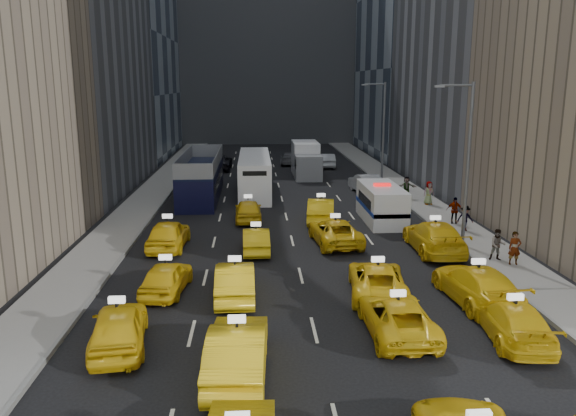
% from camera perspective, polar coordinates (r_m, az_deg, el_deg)
% --- Properties ---
extents(ground, '(160.00, 160.00, 0.00)m').
position_cam_1_polar(ground, '(19.48, 3.31, -14.72)').
color(ground, black).
rests_on(ground, ground).
extents(sidewalk_west, '(3.00, 90.00, 0.15)m').
position_cam_1_polar(sidewalk_west, '(43.90, -14.39, 0.58)').
color(sidewalk_west, gray).
rests_on(sidewalk_west, ground).
extents(sidewalk_east, '(3.00, 90.00, 0.15)m').
position_cam_1_polar(sidewalk_east, '(44.91, 12.94, 0.92)').
color(sidewalk_east, gray).
rests_on(sidewalk_east, ground).
extents(curb_west, '(0.15, 90.00, 0.18)m').
position_cam_1_polar(curb_west, '(43.65, -12.52, 0.63)').
color(curb_west, slate).
rests_on(curb_west, ground).
extents(curb_east, '(0.15, 90.00, 0.18)m').
position_cam_1_polar(curb_east, '(44.52, 11.15, 0.92)').
color(curb_east, slate).
rests_on(curb_east, ground).
extents(building_backdrop, '(30.00, 12.00, 40.00)m').
position_cam_1_polar(building_backdrop, '(89.88, -2.22, 19.70)').
color(building_backdrop, slate).
rests_on(building_backdrop, ground).
extents(streetlight_near, '(2.15, 0.22, 9.00)m').
position_cam_1_polar(streetlight_near, '(31.55, 17.63, 4.71)').
color(streetlight_near, '#595B60').
rests_on(streetlight_near, ground).
extents(streetlight_far, '(2.15, 0.22, 9.00)m').
position_cam_1_polar(streetlight_far, '(50.62, 9.54, 7.90)').
color(streetlight_far, '#595B60').
rests_on(streetlight_far, ground).
extents(taxi_4, '(2.42, 4.72, 1.54)m').
position_cam_1_polar(taxi_4, '(20.46, -16.82, -11.49)').
color(taxi_4, yellow).
rests_on(taxi_4, ground).
extents(taxi_5, '(1.99, 5.11, 1.66)m').
position_cam_1_polar(taxi_5, '(18.00, -5.15, -14.22)').
color(taxi_5, yellow).
rests_on(taxi_5, ground).
extents(taxi_6, '(2.27, 4.87, 1.35)m').
position_cam_1_polar(taxi_6, '(21.04, 11.02, -10.77)').
color(taxi_6, yellow).
rests_on(taxi_6, ground).
extents(taxi_7, '(2.43, 4.91, 1.37)m').
position_cam_1_polar(taxi_7, '(21.79, 21.90, -10.60)').
color(taxi_7, yellow).
rests_on(taxi_7, ground).
extents(taxi_8, '(2.10, 4.24, 1.39)m').
position_cam_1_polar(taxi_8, '(25.03, -12.26, -6.91)').
color(taxi_8, yellow).
rests_on(taxi_8, ground).
extents(taxi_9, '(1.71, 4.64, 1.52)m').
position_cam_1_polar(taxi_9, '(24.00, -5.39, -7.36)').
color(taxi_9, yellow).
rests_on(taxi_9, ground).
extents(taxi_10, '(2.91, 5.22, 1.38)m').
position_cam_1_polar(taxi_10, '(24.54, 9.05, -7.19)').
color(taxi_10, yellow).
rests_on(taxi_10, ground).
extents(taxi_11, '(2.58, 5.56, 1.57)m').
position_cam_1_polar(taxi_11, '(24.66, 18.63, -7.38)').
color(taxi_11, yellow).
rests_on(taxi_11, ground).
extents(taxi_12, '(2.10, 4.80, 1.61)m').
position_cam_1_polar(taxi_12, '(31.49, -12.06, -2.63)').
color(taxi_12, yellow).
rests_on(taxi_12, ground).
extents(taxi_13, '(1.48, 4.05, 1.33)m').
position_cam_1_polar(taxi_13, '(30.27, -3.26, -3.26)').
color(taxi_13, yellow).
rests_on(taxi_13, ground).
extents(taxi_14, '(2.83, 5.32, 1.42)m').
position_cam_1_polar(taxi_14, '(31.81, 4.80, -2.41)').
color(taxi_14, yellow).
rests_on(taxi_14, ground).
extents(taxi_15, '(2.45, 5.81, 1.67)m').
position_cam_1_polar(taxi_15, '(31.21, 14.64, -2.84)').
color(taxi_15, yellow).
rests_on(taxi_15, ground).
extents(taxi_16, '(1.78, 4.27, 1.45)m').
position_cam_1_polar(taxi_16, '(37.01, -4.06, -0.23)').
color(taxi_16, yellow).
rests_on(taxi_16, ground).
extents(taxi_17, '(2.31, 4.97, 1.58)m').
position_cam_1_polar(taxi_17, '(36.70, 3.36, -0.23)').
color(taxi_17, yellow).
rests_on(taxi_17, ground).
extents(nypd_van, '(2.94, 6.13, 2.54)m').
position_cam_1_polar(nypd_van, '(37.25, 9.47, 0.38)').
color(nypd_van, silver).
rests_on(nypd_van, ground).
extents(double_decker, '(4.17, 12.33, 3.52)m').
position_cam_1_polar(double_decker, '(44.88, -8.79, 3.26)').
color(double_decker, black).
rests_on(double_decker, ground).
extents(city_bus, '(3.91, 12.14, 3.08)m').
position_cam_1_polar(city_bus, '(46.61, -3.41, 3.46)').
color(city_bus, white).
rests_on(city_bus, ground).
extents(box_truck, '(2.50, 7.15, 3.26)m').
position_cam_1_polar(box_truck, '(54.70, 1.85, 4.92)').
color(box_truck, white).
rests_on(box_truck, ground).
extents(misc_car_0, '(2.32, 5.02, 1.59)m').
position_cam_1_polar(misc_car_0, '(46.77, 7.94, 2.48)').
color(misc_car_0, '#A5A9AD').
rests_on(misc_car_0, ground).
extents(misc_car_1, '(2.72, 5.68, 1.56)m').
position_cam_1_polar(misc_car_1, '(59.41, -7.05, 4.64)').
color(misc_car_1, black).
rests_on(misc_car_1, ground).
extents(misc_car_2, '(2.20, 4.78, 1.35)m').
position_cam_1_polar(misc_car_2, '(62.87, 0.12, 5.08)').
color(misc_car_2, slate).
rests_on(misc_car_2, ground).
extents(misc_car_3, '(2.06, 4.64, 1.55)m').
position_cam_1_polar(misc_car_3, '(61.42, -3.80, 4.97)').
color(misc_car_3, black).
rests_on(misc_car_3, ground).
extents(misc_car_4, '(1.74, 4.52, 1.47)m').
position_cam_1_polar(misc_car_4, '(60.82, 3.97, 4.85)').
color(misc_car_4, '#B7BABF').
rests_on(misc_car_4, ground).
extents(pedestrian_0, '(0.67, 0.49, 1.67)m').
position_cam_1_polar(pedestrian_0, '(29.81, 22.04, -3.80)').
color(pedestrian_0, gray).
rests_on(pedestrian_0, sidewalk_east).
extents(pedestrian_1, '(0.86, 0.59, 1.61)m').
position_cam_1_polar(pedestrian_1, '(30.22, 20.53, -3.52)').
color(pedestrian_1, gray).
rests_on(pedestrian_1, sidewalk_east).
extents(pedestrian_2, '(1.02, 0.45, 1.55)m').
position_cam_1_polar(pedestrian_2, '(35.56, 17.55, -1.00)').
color(pedestrian_2, gray).
rests_on(pedestrian_2, sidewalk_east).
extents(pedestrian_3, '(1.06, 0.65, 1.69)m').
position_cam_1_polar(pedestrian_3, '(37.26, 16.54, -0.21)').
color(pedestrian_3, gray).
rests_on(pedestrian_3, sidewalk_east).
extents(pedestrian_4, '(0.91, 0.60, 1.72)m').
position_cam_1_polar(pedestrian_4, '(42.53, 14.11, 1.50)').
color(pedestrian_4, gray).
rests_on(pedestrian_4, sidewalk_east).
extents(pedestrian_5, '(1.55, 0.51, 1.65)m').
position_cam_1_polar(pedestrian_5, '(44.61, 11.94, 2.07)').
color(pedestrian_5, gray).
rests_on(pedestrian_5, sidewalk_east).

